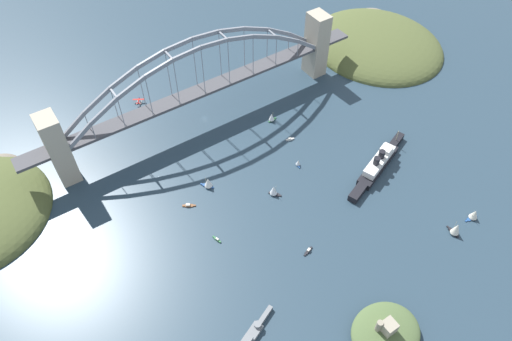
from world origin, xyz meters
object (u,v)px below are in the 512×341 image
object	(u,v)px
small_boat_6	(272,117)
small_boat_7	(474,214)
ocean_liner	(378,164)
small_boat_5	(298,163)
small_boat_4	(217,239)
small_boat_9	(308,251)
harbor_arch_bridge	(201,89)
small_boat_1	(290,139)
small_boat_8	(456,229)
small_boat_2	(189,205)
seaplane_taxiing_near_bridge	(139,101)
small_boat_3	(274,190)
fort_island_mid_harbor	(386,333)
small_boat_0	(208,182)

from	to	relation	value
small_boat_6	small_boat_7	world-z (taller)	small_boat_7
ocean_liner	small_boat_5	xyz separation A→B (m)	(49.81, -36.85, -2.27)
small_boat_4	small_boat_7	size ratio (longest dim) A/B	0.71
small_boat_4	small_boat_9	bearing A→B (deg)	138.00
harbor_arch_bridge	small_boat_1	size ratio (longest dim) A/B	41.94
small_boat_4	small_boat_8	xyz separation A→B (m)	(-140.70, 87.08, 4.99)
harbor_arch_bridge	small_boat_5	size ratio (longest dim) A/B	48.21
small_boat_8	small_boat_2	bearing A→B (deg)	-40.89
ocean_liner	small_boat_9	bearing A→B (deg)	18.26
seaplane_taxiing_near_bridge	small_boat_5	distance (m)	156.20
small_boat_2	small_boat_8	bearing A→B (deg)	139.11
small_boat_1	small_boat_5	bearing A→B (deg)	66.49
small_boat_3	small_boat_7	distance (m)	143.80
small_boat_9	small_boat_5	bearing A→B (deg)	-121.82
fort_island_mid_harbor	small_boat_5	world-z (taller)	fort_island_mid_harbor
fort_island_mid_harbor	small_boat_6	size ratio (longest dim) A/B	4.69
ocean_liner	small_boat_4	xyz separation A→B (m)	(138.34, -12.14, -4.37)
small_boat_5	small_boat_7	xyz separation A→B (m)	(-73.54, 110.16, 1.66)
small_boat_4	small_boat_6	world-z (taller)	small_boat_6
fort_island_mid_harbor	small_boat_5	distance (m)	144.33
seaplane_taxiing_near_bridge	small_boat_0	size ratio (longest dim) A/B	0.91
small_boat_5	small_boat_7	bearing A→B (deg)	123.73
small_boat_7	small_boat_8	size ratio (longest dim) A/B	0.87
small_boat_6	seaplane_taxiing_near_bridge	bearing A→B (deg)	-44.86
small_boat_3	small_boat_7	size ratio (longest dim) A/B	0.93
ocean_liner	small_boat_9	size ratio (longest dim) A/B	9.17
seaplane_taxiing_near_bridge	small_boat_4	xyz separation A→B (m)	(15.60, 162.84, -1.35)
small_boat_9	seaplane_taxiing_near_bridge	bearing A→B (deg)	-81.31
small_boat_8	small_boat_9	distance (m)	104.01
small_boat_2	small_boat_4	distance (m)	36.86
small_boat_8	ocean_liner	bearing A→B (deg)	-88.20
fort_island_mid_harbor	small_boat_6	world-z (taller)	fort_island_mid_harbor
small_boat_1	small_boat_4	size ratio (longest dim) A/B	0.94
small_boat_8	small_boat_5	bearing A→B (deg)	-64.99
small_boat_1	small_boat_8	world-z (taller)	small_boat_8
small_boat_1	small_boat_7	xyz separation A→B (m)	(-62.19, 136.27, 3.68)
ocean_liner	small_boat_7	bearing A→B (deg)	107.94
small_boat_0	small_boat_5	bearing A→B (deg)	164.06
fort_island_mid_harbor	small_boat_2	world-z (taller)	fort_island_mid_harbor
small_boat_6	harbor_arch_bridge	bearing A→B (deg)	-36.60
small_boat_1	small_boat_6	distance (m)	27.71
seaplane_taxiing_near_bridge	small_boat_1	bearing A→B (deg)	126.96
seaplane_taxiing_near_bridge	small_boat_9	xyz separation A→B (m)	(-31.35, 205.13, -1.33)
harbor_arch_bridge	small_boat_2	world-z (taller)	harbor_arch_bridge
fort_island_mid_harbor	small_boat_4	xyz separation A→B (m)	(48.64, -113.97, -4.53)
fort_island_mid_harbor	small_boat_3	bearing A→B (deg)	-93.28
small_boat_0	small_boat_8	distance (m)	179.36
small_boat_5	small_boat_8	bearing A→B (deg)	115.01
small_boat_0	small_boat_6	size ratio (longest dim) A/B	1.17
small_boat_0	small_boat_2	bearing A→B (deg)	20.19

